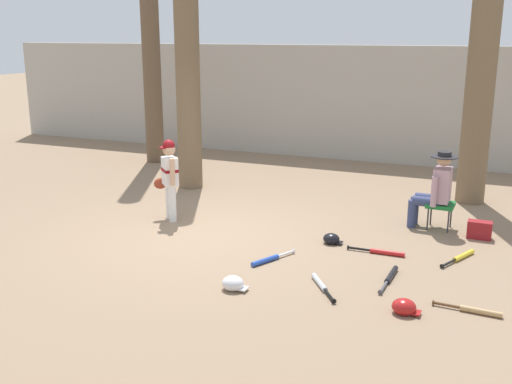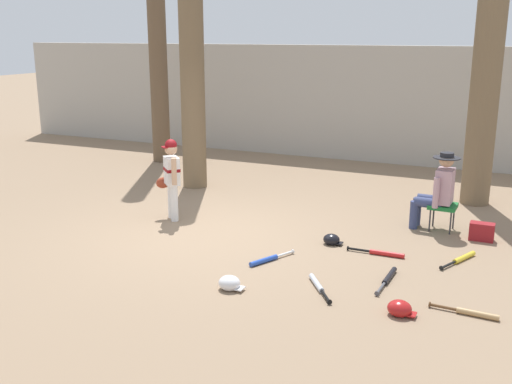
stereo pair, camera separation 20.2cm
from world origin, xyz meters
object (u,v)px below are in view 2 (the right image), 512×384
tree_behind_spectator (487,68)px  batting_helmet_black (332,240)px  bat_yellow_trainer (462,259)px  batting_helmet_red (400,309)px  handbag_beside_stool (482,232)px  bat_wood_tan (472,313)px  tree_far_left (157,23)px  seated_spectator (437,189)px  bat_black_composite (388,278)px  bat_red_barrel (382,253)px  bat_blue_youth (267,259)px  folding_stool (443,207)px  batting_helmet_white (230,283)px  young_ballplayer (171,174)px  tree_near_player (193,87)px  bat_aluminum_silver (318,285)px

tree_behind_spectator → batting_helmet_black: tree_behind_spectator is taller
bat_yellow_trainer → batting_helmet_red: size_ratio=2.47×
handbag_beside_stool → bat_wood_tan: size_ratio=0.47×
handbag_beside_stool → tree_far_left: size_ratio=0.05×
seated_spectator → tree_far_left: (-6.59, 2.58, 2.47)m
bat_black_composite → bat_red_barrel: (-0.26, 0.81, 0.00)m
bat_blue_youth → batting_helmet_red: batting_helmet_red is taller
folding_stool → tree_far_left: bearing=158.9°
batting_helmet_red → tree_behind_spectator: bearing=86.3°
tree_far_left → bat_red_barrel: tree_far_left is taller
folding_stool → seated_spectator: seated_spectator is taller
bat_wood_tan → batting_helmet_white: 2.69m
seated_spectator → tree_far_left: bearing=158.6°
young_ballplayer → batting_helmet_red: 4.51m
batting_helmet_red → tree_near_player: bearing=140.4°
tree_near_player → bat_blue_youth: tree_near_player is taller
tree_behind_spectator → batting_helmet_white: 6.00m
folding_stool → tree_far_left: size_ratio=0.06×
folding_stool → batting_helmet_white: (-1.95, -3.28, -0.29)m
seated_spectator → bat_red_barrel: bearing=-108.0°
folding_stool → bat_blue_youth: bearing=-129.4°
young_ballplayer → bat_yellow_trainer: bearing=-0.1°
bat_black_composite → bat_yellow_trainer: bearing=54.6°
tree_behind_spectator → bat_blue_youth: tree_behind_spectator is taller
bat_black_composite → seated_spectator: bearing=84.6°
batting_helmet_white → batting_helmet_red: bearing=4.4°
batting_helmet_white → tree_far_left: bearing=128.9°
bat_aluminum_silver → tree_far_left: bearing=136.4°
tree_near_player → bat_yellow_trainer: 5.89m
tree_behind_spectator → folding_stool: (-0.32, -1.79, -1.97)m
bat_blue_youth → bat_red_barrel: 1.58m
bat_aluminum_silver → bat_red_barrel: size_ratio=0.84×
bat_yellow_trainer → batting_helmet_white: bearing=-138.9°
young_ballplayer → batting_helmet_black: young_ballplayer is taller
folding_stool → tree_far_left: tree_far_left is taller
handbag_beside_stool → bat_aluminum_silver: size_ratio=0.52×
tree_near_player → batting_helmet_black: size_ratio=16.61×
tree_behind_spectator → folding_stool: tree_behind_spectator is taller
tree_behind_spectator → bat_aluminum_silver: 5.32m
folding_stool → bat_blue_youth: 3.00m
bat_yellow_trainer → folding_stool: bearing=109.5°
batting_helmet_red → young_ballplayer: bearing=154.4°
tree_behind_spectator → tree_far_left: size_ratio=0.81×
bat_blue_youth → batting_helmet_red: (1.89, -0.83, 0.04)m
folding_stool → bat_black_composite: size_ratio=0.50×
tree_behind_spectator → seated_spectator: size_ratio=4.56×
tree_far_left → bat_aluminum_silver: bearing=-43.6°
folding_stool → bat_wood_tan: 2.93m
bat_wood_tan → batting_helmet_red: bearing=-156.6°
tree_near_player → batting_helmet_black: tree_near_player is taller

